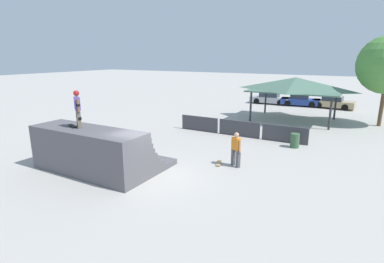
{
  "coord_description": "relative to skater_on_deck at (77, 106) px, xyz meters",
  "views": [
    {
      "loc": [
        7.82,
        -9.97,
        5.29
      ],
      "look_at": [
        -0.23,
        4.24,
        1.15
      ],
      "focal_mm": 28.0,
      "sensor_mm": 36.0,
      "label": 1
    }
  ],
  "objects": [
    {
      "name": "ground_plane",
      "position": [
        3.3,
        0.87,
        -3.07
      ],
      "size": [
        160.0,
        160.0,
        0.0
      ],
      "primitive_type": "plane",
      "color": "#ADA8A0"
    },
    {
      "name": "quarter_pipe_ramp",
      "position": [
        0.53,
        0.33,
        -2.17
      ],
      "size": [
        5.84,
        3.87,
        2.08
      ],
      "color": "#565459",
      "rests_on": "ground"
    },
    {
      "name": "skater_on_deck",
      "position": [
        0.0,
        0.0,
        0.0
      ],
      "size": [
        0.69,
        0.54,
        1.71
      ],
      "rotation": [
        0.0,
        0.0,
        -0.59
      ],
      "color": "#6B6051",
      "rests_on": "quarter_pipe_ramp"
    },
    {
      "name": "skateboard_on_deck",
      "position": [
        -0.36,
        -0.09,
        -0.92
      ],
      "size": [
        0.81,
        0.47,
        0.09
      ],
      "rotation": [
        0.0,
        0.0,
        -0.37
      ],
      "color": "green",
      "rests_on": "quarter_pipe_ramp"
    },
    {
      "name": "bystander_walking",
      "position": [
        6.14,
        4.03,
        -2.11
      ],
      "size": [
        0.66,
        0.43,
        1.72
      ],
      "rotation": [
        0.0,
        0.0,
        2.64
      ],
      "color": "#4C4C51",
      "rests_on": "ground"
    },
    {
      "name": "skateboard_on_ground",
      "position": [
        5.3,
        3.94,
        -3.01
      ],
      "size": [
        0.44,
        0.82,
        0.09
      ],
      "rotation": [
        0.0,
        0.0,
        1.89
      ],
      "color": "red",
      "rests_on": "ground"
    },
    {
      "name": "barrier_fence",
      "position": [
        4.22,
        9.53,
        -2.54
      ],
      "size": [
        8.9,
        0.12,
        1.05
      ],
      "color": "#3D3D42",
      "rests_on": "ground"
    },
    {
      "name": "pavilion_shelter",
      "position": [
        6.33,
        16.61,
        -0.07
      ],
      "size": [
        7.07,
        5.06,
        3.58
      ],
      "color": "#2D2D33",
      "rests_on": "ground"
    },
    {
      "name": "trash_bin",
      "position": [
        8.04,
        8.69,
        -2.64
      ],
      "size": [
        0.52,
        0.52,
        0.85
      ],
      "primitive_type": "cylinder",
      "color": "#385B3D",
      "rests_on": "ground"
    },
    {
      "name": "parked_car_silver",
      "position": [
        2.2,
        24.54,
        -2.46
      ],
      "size": [
        4.32,
        1.8,
        1.27
      ],
      "rotation": [
        0.0,
        0.0,
        0.01
      ],
      "color": "#A8AAAF",
      "rests_on": "ground"
    },
    {
      "name": "parked_car_blue",
      "position": [
        5.46,
        24.69,
        -2.46
      ],
      "size": [
        4.14,
        2.09,
        1.27
      ],
      "rotation": [
        0.0,
        0.0,
        0.1
      ],
      "color": "navy",
      "rests_on": "ground"
    },
    {
      "name": "parked_car_tan",
      "position": [
        8.71,
        24.75,
        -2.46
      ],
      "size": [
        4.19,
        2.1,
        1.27
      ],
      "rotation": [
        0.0,
        0.0,
        -0.1
      ],
      "color": "tan",
      "rests_on": "ground"
    }
  ]
}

